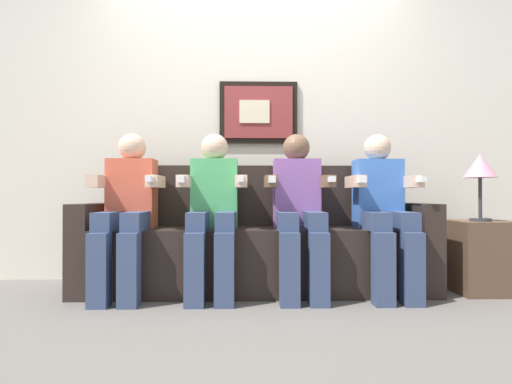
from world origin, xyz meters
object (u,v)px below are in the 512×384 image
(person_left_center, at_px, (213,206))
(person_rightmost, at_px, (383,206))
(side_table_right, at_px, (481,256))
(spare_remote_on_table, at_px, (484,219))
(couch, at_px, (255,246))
(person_leftmost, at_px, (127,206))
(person_right_center, at_px, (298,206))
(table_lamp, at_px, (480,169))

(person_left_center, xyz_separation_m, person_rightmost, (1.16, 0.00, 0.00))
(side_table_right, distance_m, spare_remote_on_table, 0.26)
(couch, bearing_deg, person_leftmost, -168.99)
(couch, xyz_separation_m, person_leftmost, (-0.87, -0.17, 0.29))
(couch, bearing_deg, spare_remote_on_table, -4.68)
(couch, xyz_separation_m, person_left_center, (-0.29, -0.17, 0.29))
(person_leftmost, distance_m, person_left_center, 0.58)
(person_left_center, relative_size, person_rightmost, 1.00)
(person_right_center, bearing_deg, person_rightmost, 0.00)
(couch, height_order, person_leftmost, person_leftmost)
(person_right_center, bearing_deg, couch, 149.67)
(person_leftmost, distance_m, spare_remote_on_table, 2.45)
(person_rightmost, distance_m, side_table_right, 0.80)
(person_leftmost, xyz_separation_m, person_left_center, (0.58, -0.00, 0.00))
(side_table_right, xyz_separation_m, spare_remote_on_table, (0.00, -0.02, 0.26))
(person_left_center, distance_m, table_lamp, 1.85)
(person_leftmost, xyz_separation_m, person_right_center, (1.15, -0.00, 0.00))
(person_left_center, height_order, person_rightmost, same)
(spare_remote_on_table, bearing_deg, side_table_right, 101.40)
(couch, relative_size, person_left_center, 2.21)
(couch, bearing_deg, person_left_center, -149.68)
(side_table_right, height_order, table_lamp, table_lamp)
(couch, distance_m, person_left_center, 0.45)
(side_table_right, bearing_deg, person_rightmost, -175.06)
(person_right_center, height_order, person_rightmost, same)
(person_rightmost, height_order, spare_remote_on_table, person_rightmost)
(table_lamp, relative_size, spare_remote_on_table, 3.54)
(side_table_right, distance_m, table_lamp, 0.61)
(person_leftmost, height_order, spare_remote_on_table, person_leftmost)
(person_right_center, height_order, side_table_right, person_right_center)
(couch, relative_size, person_right_center, 2.21)
(person_rightmost, relative_size, table_lamp, 2.41)
(person_right_center, bearing_deg, person_leftmost, 179.98)
(person_left_center, distance_m, spare_remote_on_table, 1.87)
(person_leftmost, bearing_deg, person_left_center, -0.05)
(person_rightmost, bearing_deg, spare_remote_on_table, 3.13)
(couch, distance_m, person_leftmost, 0.93)
(side_table_right, bearing_deg, couch, 176.11)
(side_table_right, bearing_deg, person_leftmost, -178.57)
(person_right_center, bearing_deg, person_left_center, 180.00)
(person_rightmost, bearing_deg, side_table_right, 4.94)
(person_rightmost, xyz_separation_m, table_lamp, (0.68, 0.01, 0.25))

